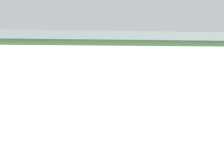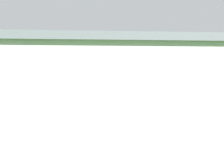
% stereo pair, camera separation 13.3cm
% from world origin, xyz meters
% --- Properties ---
extents(ground_plane, '(400.00, 400.00, 0.00)m').
position_xyz_m(ground_plane, '(0.00, 0.00, 0.00)').
color(ground_plane, '#47752D').
extents(hangar, '(40.99, 18.34, 7.72)m').
position_xyz_m(hangar, '(3.82, 36.01, 3.87)').
color(hangar, silver).
rests_on(hangar, ground_plane).
extents(biplane, '(8.52, 6.71, 3.65)m').
position_xyz_m(biplane, '(2.91, -0.74, 5.68)').
color(biplane, silver).
extents(person_beside_truck, '(0.51, 0.51, 1.56)m').
position_xyz_m(person_beside_truck, '(16.53, 18.83, 0.77)').
color(person_beside_truck, '#3F3F47').
rests_on(person_beside_truck, ground_plane).
extents(person_near_hangar_door, '(0.53, 0.53, 1.69)m').
position_xyz_m(person_near_hangar_door, '(-5.81, 16.06, 0.84)').
color(person_near_hangar_door, '#B23333').
rests_on(person_near_hangar_door, ground_plane).
extents(person_by_parked_cars, '(0.42, 0.42, 1.64)m').
position_xyz_m(person_by_parked_cars, '(-9.61, 15.07, 0.82)').
color(person_by_parked_cars, beige).
rests_on(person_by_parked_cars, ground_plane).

